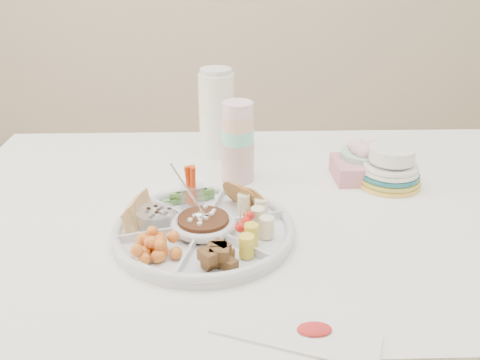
{
  "coord_description": "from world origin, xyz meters",
  "views": [
    {
      "loc": [
        -0.08,
        -1.12,
        1.35
      ],
      "look_at": [
        -0.05,
        -0.04,
        0.84
      ],
      "focal_mm": 40.0,
      "sensor_mm": 36.0,
      "label": 1
    }
  ],
  "objects_px": {
    "thermos": "(217,112)",
    "party_tray": "(204,227)",
    "plate_stack": "(390,166)",
    "dining_table": "(259,330)"
  },
  "relations": [
    {
      "from": "thermos",
      "to": "party_tray",
      "type": "bearing_deg",
      "value": -93.0
    },
    {
      "from": "party_tray",
      "to": "plate_stack",
      "type": "distance_m",
      "value": 0.52
    },
    {
      "from": "dining_table",
      "to": "plate_stack",
      "type": "distance_m",
      "value": 0.55
    },
    {
      "from": "dining_table",
      "to": "thermos",
      "type": "relative_size",
      "value": 5.96
    },
    {
      "from": "dining_table",
      "to": "party_tray",
      "type": "xyz_separation_m",
      "value": [
        -0.13,
        -0.14,
        0.4
      ]
    },
    {
      "from": "thermos",
      "to": "plate_stack",
      "type": "height_order",
      "value": "thermos"
    },
    {
      "from": "dining_table",
      "to": "thermos",
      "type": "bearing_deg",
      "value": 108.54
    },
    {
      "from": "dining_table",
      "to": "thermos",
      "type": "xyz_separation_m",
      "value": [
        -0.11,
        0.32,
        0.51
      ]
    },
    {
      "from": "plate_stack",
      "to": "thermos",
      "type": "bearing_deg",
      "value": 153.28
    },
    {
      "from": "thermos",
      "to": "plate_stack",
      "type": "xyz_separation_m",
      "value": [
        0.44,
        -0.22,
        -0.08
      ]
    }
  ]
}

